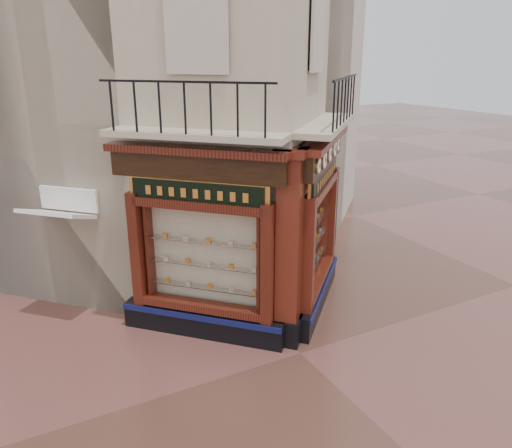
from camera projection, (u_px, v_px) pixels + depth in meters
ground at (300, 353)px, 9.84m from camera, size 80.00×80.00×0.00m
main_building at (180, 38)px, 13.06m from camera, size 11.31×11.31×12.00m
neighbour_left at (69, 58)px, 14.20m from camera, size 11.31×11.31×11.00m
neighbour_right at (227, 57)px, 16.39m from camera, size 11.31×11.31×11.00m
shopfront_left at (201, 246)px, 9.89m from camera, size 2.86×2.86×3.98m
shopfront_right at (318, 225)px, 11.13m from camera, size 2.86×2.86×3.98m
corner_pilaster at (289, 253)px, 9.63m from camera, size 0.85×0.85×3.98m
balcony at (265, 129)px, 9.72m from camera, size 5.94×2.97×1.03m
clock_a at (318, 166)px, 9.31m from camera, size 0.26×0.26×0.31m
clock_b at (324, 159)px, 9.88m from camera, size 0.32×0.32×0.40m
clock_c at (329, 153)px, 10.49m from camera, size 0.31×0.31×0.39m
clock_d at (334, 148)px, 11.08m from camera, size 0.33×0.33×0.41m
clock_e at (338, 144)px, 11.56m from camera, size 0.29×0.29×0.36m
awning at (70, 318)px, 11.17m from camera, size 1.58×1.58×0.34m
signboard_left at (197, 193)px, 9.46m from camera, size 2.09×2.09×0.56m
signboard_right at (324, 176)px, 10.75m from camera, size 2.16×2.16×0.58m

